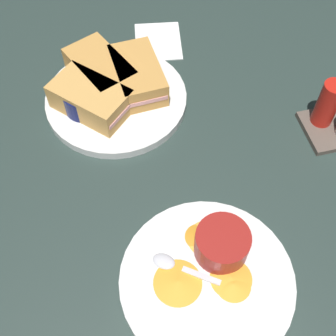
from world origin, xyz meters
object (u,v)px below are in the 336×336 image
at_px(plate_sandwich_main, 116,99).
at_px(ramekin_dark_sauce, 84,98).
at_px(plate_chips_companion, 207,281).
at_px(sandwich_half_far, 101,71).
at_px(ramekin_light_gravy, 222,243).
at_px(condiment_caddy, 333,116).
at_px(spoon_by_gravy_ramekin, 173,265).
at_px(sandwich_half_near, 138,75).
at_px(spoon_by_dark_ramekin, 115,93).
at_px(sandwich_half_extra, 91,99).

relative_size(plate_sandwich_main, ramekin_dark_sauce, 3.42).
height_order(ramekin_dark_sauce, plate_chips_companion, ramekin_dark_sauce).
xyz_separation_m(ramekin_dark_sauce, plate_chips_companion, (0.35, 0.12, -0.03)).
height_order(sandwich_half_far, ramekin_dark_sauce, sandwich_half_far).
distance_m(plate_sandwich_main, ramekin_light_gravy, 0.34).
xyz_separation_m(plate_sandwich_main, condiment_caddy, (0.15, 0.34, 0.03)).
height_order(plate_chips_companion, ramekin_light_gravy, ramekin_light_gravy).
bearing_deg(ramekin_dark_sauce, plate_sandwich_main, 102.71).
distance_m(sandwich_half_far, ramekin_light_gravy, 0.38).
height_order(plate_chips_companion, spoon_by_gravy_ramekin, spoon_by_gravy_ramekin).
bearing_deg(spoon_by_gravy_ramekin, sandwich_half_near, 176.21).
distance_m(sandwich_half_near, condiment_caddy, 0.34).
relative_size(ramekin_light_gravy, condiment_caddy, 0.80).
distance_m(sandwich_half_far, spoon_by_gravy_ramekin, 0.38).
bearing_deg(spoon_by_gravy_ramekin, ramekin_dark_sauce, -166.44).
distance_m(spoon_by_dark_ramekin, spoon_by_gravy_ramekin, 0.33).
xyz_separation_m(ramekin_dark_sauce, spoon_by_dark_ramekin, (-0.02, 0.05, -0.02)).
relative_size(spoon_by_dark_ramekin, plate_chips_companion, 0.41).
bearing_deg(sandwich_half_extra, plate_sandwich_main, 111.71).
xyz_separation_m(ramekin_light_gravy, spoon_by_gravy_ramekin, (0.01, -0.07, -0.02)).
bearing_deg(sandwich_half_near, ramekin_dark_sauce, -73.17).
bearing_deg(spoon_by_gravy_ramekin, plate_sandwich_main, -176.30).
height_order(spoon_by_dark_ramekin, plate_chips_companion, spoon_by_dark_ramekin).
xyz_separation_m(ramekin_light_gravy, condiment_caddy, (-0.18, 0.25, -0.01)).
bearing_deg(plate_chips_companion, plate_sandwich_main, -170.11).
distance_m(plate_chips_companion, ramekin_light_gravy, 0.06).
relative_size(sandwich_half_near, ramekin_light_gravy, 1.80).
bearing_deg(ramekin_dark_sauce, spoon_by_gravy_ramekin, 13.56).
distance_m(sandwich_half_extra, spoon_by_gravy_ramekin, 0.32).
relative_size(sandwich_half_near, spoon_by_gravy_ramekin, 1.54).
bearing_deg(condiment_caddy, ramekin_dark_sauce, -108.65).
bearing_deg(condiment_caddy, sandwich_half_far, -117.91).
bearing_deg(spoon_by_dark_ramekin, plate_sandwich_main, 4.20).
bearing_deg(spoon_by_gravy_ramekin, spoon_by_dark_ramekin, -176.29).
relative_size(sandwich_half_extra, plate_chips_companion, 0.61).
relative_size(sandwich_half_far, condiment_caddy, 1.57).
distance_m(sandwich_half_near, sandwich_half_far, 0.07).
relative_size(plate_sandwich_main, ramekin_light_gravy, 3.30).
bearing_deg(ramekin_dark_sauce, sandwich_half_extra, 64.19).
bearing_deg(spoon_by_dark_ramekin, sandwich_half_near, 106.52).
xyz_separation_m(sandwich_half_near, spoon_by_gravy_ramekin, (0.35, -0.02, -0.02)).
distance_m(plate_sandwich_main, ramekin_dark_sauce, 0.06).
height_order(sandwich_half_extra, plate_chips_companion, sandwich_half_extra).
height_order(sandwich_half_near, plate_chips_companion, sandwich_half_near).
bearing_deg(plate_sandwich_main, spoon_by_dark_ramekin, -175.80).
bearing_deg(ramekin_dark_sauce, ramekin_light_gravy, 25.49).
relative_size(sandwich_half_near, sandwich_half_far, 0.91).
relative_size(sandwich_half_far, spoon_by_dark_ramekin, 1.52).
xyz_separation_m(sandwich_half_extra, spoon_by_gravy_ramekin, (0.31, 0.07, -0.02)).
height_order(plate_sandwich_main, ramekin_light_gravy, ramekin_light_gravy).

